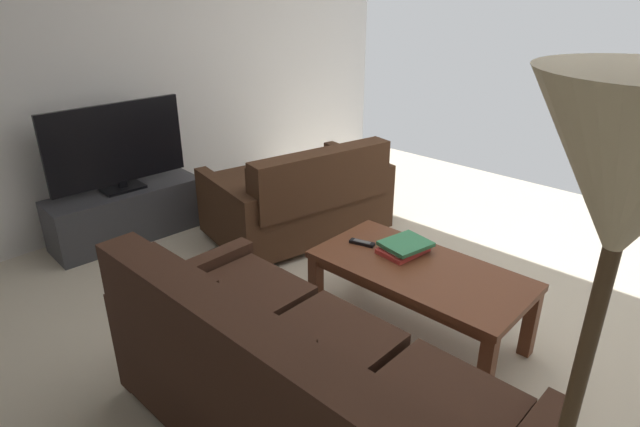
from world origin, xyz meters
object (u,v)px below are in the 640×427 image
at_px(sofa_main, 294,389).
at_px(floor_lamp, 609,261).
at_px(flat_tv, 116,146).
at_px(coffee_table, 419,277).
at_px(tv_remote, 362,243).
at_px(book_stack, 404,247).
at_px(tv_stand, 127,214).
at_px(loveseat_near, 300,197).

bearing_deg(sofa_main, floor_lamp, 160.41).
distance_m(floor_lamp, flat_tv, 3.89).
distance_m(coffee_table, tv_remote, 0.43).
bearing_deg(book_stack, coffee_table, 153.08).
distance_m(coffee_table, book_stack, 0.22).
relative_size(coffee_table, tv_stand, 1.00).
distance_m(floor_lamp, tv_remote, 2.48).
xyz_separation_m(flat_tv, tv_remote, (-2.05, -0.50, -0.32)).
distance_m(tv_stand, flat_tv, 0.57).
xyz_separation_m(floor_lamp, tv_stand, (3.67, -1.01, -1.37)).
bearing_deg(tv_stand, floor_lamp, 164.58).
xyz_separation_m(coffee_table, tv_stand, (2.47, 0.50, -0.18)).
bearing_deg(loveseat_near, sofa_main, 134.01).
height_order(coffee_table, book_stack, book_stack).
distance_m(floor_lamp, tv_stand, 4.05).
bearing_deg(sofa_main, book_stack, -77.14).
height_order(sofa_main, book_stack, sofa_main).
relative_size(coffee_table, flat_tv, 1.14).
relative_size(loveseat_near, floor_lamp, 0.82).
height_order(tv_stand, flat_tv, flat_tv).
height_order(sofa_main, loveseat_near, sofa_main).
xyz_separation_m(tv_stand, tv_remote, (-2.05, -0.50, 0.26)).
bearing_deg(tv_remote, flat_tv, 13.69).
bearing_deg(sofa_main, tv_stand, -13.57).
height_order(book_stack, tv_remote, book_stack).
xyz_separation_m(coffee_table, floor_lamp, (-1.21, 1.52, 1.19)).
bearing_deg(book_stack, loveseat_near, -17.09).
bearing_deg(tv_remote, coffee_table, -179.35).
bearing_deg(floor_lamp, sofa_main, -19.59).
bearing_deg(loveseat_near, book_stack, 162.91).
relative_size(floor_lamp, flat_tv, 1.72).
xyz_separation_m(sofa_main, tv_stand, (2.57, -0.62, -0.17)).
xyz_separation_m(loveseat_near, book_stack, (-1.27, 0.39, 0.14)).
relative_size(floor_lamp, book_stack, 5.91).
bearing_deg(sofa_main, coffee_table, -84.75).
distance_m(sofa_main, coffee_table, 1.13).
bearing_deg(flat_tv, sofa_main, 166.45).
bearing_deg(tv_stand, sofa_main, 166.43).
bearing_deg(floor_lamp, book_stack, -49.29).
bearing_deg(book_stack, sofa_main, 102.86).
height_order(tv_stand, tv_remote, tv_remote).
distance_m(flat_tv, book_stack, 2.39).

